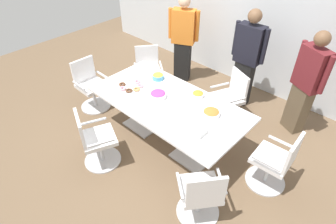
# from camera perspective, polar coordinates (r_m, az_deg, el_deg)

# --- Properties ---
(ground_plane) EXTENTS (10.00, 10.00, 0.01)m
(ground_plane) POSITION_cam_1_polar(r_m,az_deg,el_deg) (4.65, 0.00, -5.37)
(ground_plane) COLOR brown
(back_wall) EXTENTS (8.00, 0.10, 2.80)m
(back_wall) POSITION_cam_1_polar(r_m,az_deg,el_deg) (5.66, 17.75, 18.03)
(back_wall) COLOR silver
(back_wall) RESTS_ON ground
(conference_table) EXTENTS (2.40, 1.20, 0.75)m
(conference_table) POSITION_cam_1_polar(r_m,az_deg,el_deg) (4.24, 0.00, 0.80)
(conference_table) COLOR white
(conference_table) RESTS_ON ground
(office_chair_0) EXTENTS (0.71, 0.71, 0.91)m
(office_chair_0) POSITION_cam_1_polar(r_m,az_deg,el_deg) (4.14, -14.51, -5.87)
(office_chair_0) COLOR silver
(office_chair_0) RESTS_ON ground
(office_chair_1) EXTENTS (0.76, 0.76, 0.91)m
(office_chair_1) POSITION_cam_1_polar(r_m,az_deg,el_deg) (3.44, 6.66, -16.56)
(office_chair_1) COLOR silver
(office_chair_1) RESTS_ON ground
(office_chair_2) EXTENTS (0.57, 0.57, 0.91)m
(office_chair_2) POSITION_cam_1_polar(r_m,az_deg,el_deg) (3.98, 20.87, -9.73)
(office_chair_2) COLOR silver
(office_chair_2) RESTS_ON ground
(office_chair_3) EXTENTS (0.71, 0.71, 0.91)m
(office_chair_3) POSITION_cam_1_polar(r_m,az_deg,el_deg) (4.88, 12.21, 2.31)
(office_chair_3) COLOR silver
(office_chair_3) RESTS_ON ground
(office_chair_4) EXTENTS (0.76, 0.76, 0.91)m
(office_chair_4) POSITION_cam_1_polar(r_m,az_deg,el_deg) (5.54, -4.01, 7.84)
(office_chair_4) COLOR silver
(office_chair_4) RESTS_ON ground
(office_chair_5) EXTENTS (0.55, 0.55, 0.91)m
(office_chair_5) POSITION_cam_1_polar(r_m,az_deg,el_deg) (5.29, -15.35, 4.87)
(office_chair_5) COLOR silver
(office_chair_5) RESTS_ON ground
(person_standing_0) EXTENTS (0.58, 0.39, 1.73)m
(person_standing_0) POSITION_cam_1_polar(r_m,az_deg,el_deg) (5.74, 3.10, 14.60)
(person_standing_0) COLOR black
(person_standing_0) RESTS_ON ground
(person_standing_1) EXTENTS (0.61, 0.23, 1.77)m
(person_standing_1) POSITION_cam_1_polar(r_m,az_deg,el_deg) (5.15, 15.71, 10.52)
(person_standing_1) COLOR black
(person_standing_1) RESTS_ON ground
(person_standing_2) EXTENTS (0.58, 0.39, 1.73)m
(person_standing_2) POSITION_cam_1_polar(r_m,az_deg,el_deg) (4.79, 26.25, 5.28)
(person_standing_2) COLOR brown
(person_standing_2) RESTS_ON ground
(snack_bowl_candy_mix) EXTENTS (0.26, 0.26, 0.10)m
(snack_bowl_candy_mix) POSITION_cam_1_polar(r_m,az_deg,el_deg) (4.23, -2.03, 3.59)
(snack_bowl_candy_mix) COLOR white
(snack_bowl_candy_mix) RESTS_ON conference_table
(snack_bowl_pretzels) EXTENTS (0.25, 0.25, 0.09)m
(snack_bowl_pretzels) POSITION_cam_1_polar(r_m,az_deg,el_deg) (3.93, 8.76, -0.13)
(snack_bowl_pretzels) COLOR white
(snack_bowl_pretzels) RESTS_ON conference_table
(snack_bowl_chips_yellow) EXTENTS (0.19, 0.19, 0.11)m
(snack_bowl_chips_yellow) POSITION_cam_1_polar(r_m,az_deg,el_deg) (4.66, -2.03, 7.27)
(snack_bowl_chips_yellow) COLOR #4C9EC6
(snack_bowl_chips_yellow) RESTS_ON conference_table
(snack_bowl_chips_orange) EXTENTS (0.18, 0.18, 0.09)m
(snack_bowl_chips_orange) POSITION_cam_1_polar(r_m,az_deg,el_deg) (4.26, 6.09, 3.58)
(snack_bowl_chips_orange) COLOR white
(snack_bowl_chips_orange) RESTS_ON conference_table
(donut_platter) EXTENTS (0.39, 0.39, 0.04)m
(donut_platter) POSITION_cam_1_polar(r_m,az_deg,el_deg) (4.51, -7.51, 5.23)
(donut_platter) COLOR white
(donut_platter) RESTS_ON conference_table
(napkin_pile) EXTENTS (0.18, 0.18, 0.07)m
(napkin_pile) POSITION_cam_1_polar(r_m,az_deg,el_deg) (3.63, 6.26, -3.87)
(napkin_pile) COLOR white
(napkin_pile) RESTS_ON conference_table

